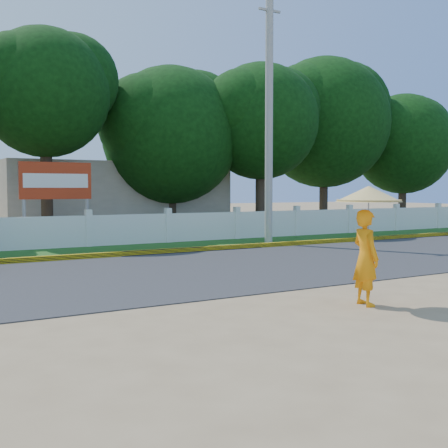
{
  "coord_description": "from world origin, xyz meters",
  "views": [
    {
      "loc": [
        -5.73,
        -7.75,
        2.01
      ],
      "look_at": [
        0.0,
        2.0,
        1.3
      ],
      "focal_mm": 45.0,
      "sensor_mm": 36.0,
      "label": 1
    }
  ],
  "objects": [
    {
      "name": "ground",
      "position": [
        0.0,
        0.0,
        0.0
      ],
      "size": [
        120.0,
        120.0,
        0.0
      ],
      "primitive_type": "plane",
      "color": "#9E8460",
      "rests_on": "ground"
    },
    {
      "name": "road",
      "position": [
        0.0,
        4.5,
        0.01
      ],
      "size": [
        60.0,
        7.0,
        0.02
      ],
      "primitive_type": "cube",
      "color": "#38383A",
      "rests_on": "ground"
    },
    {
      "name": "grass_verge",
      "position": [
        0.0,
        9.75,
        0.01
      ],
      "size": [
        60.0,
        3.5,
        0.03
      ],
      "primitive_type": "cube",
      "color": "#2D601E",
      "rests_on": "ground"
    },
    {
      "name": "curb",
      "position": [
        0.0,
        8.05,
        0.08
      ],
      "size": [
        40.0,
        0.18,
        0.16
      ],
      "primitive_type": "cube",
      "color": "yellow",
      "rests_on": "ground"
    },
    {
      "name": "fence",
      "position": [
        0.0,
        11.2,
        0.55
      ],
      "size": [
        40.0,
        0.1,
        1.1
      ],
      "primitive_type": "cube",
      "color": "silver",
      "rests_on": "ground"
    },
    {
      "name": "building_near",
      "position": [
        3.0,
        18.0,
        1.6
      ],
      "size": [
        10.0,
        6.0,
        3.2
      ],
      "primitive_type": "cube",
      "color": "#B7AD99",
      "rests_on": "ground"
    },
    {
      "name": "utility_pole",
      "position": [
        5.92,
        8.89,
        4.56
      ],
      "size": [
        0.28,
        0.28,
        9.12
      ],
      "primitive_type": "cylinder",
      "color": "gray",
      "rests_on": "ground"
    },
    {
      "name": "monk_with_parasol",
      "position": [
        1.25,
        -0.72,
        1.34
      ],
      "size": [
        1.13,
        1.13,
        2.06
      ],
      "color": "orange",
      "rests_on": "ground"
    },
    {
      "name": "billboard",
      "position": [
        -0.81,
        12.3,
        2.14
      ],
      "size": [
        2.5,
        0.13,
        2.95
      ],
      "color": "gray",
      "rests_on": "ground"
    },
    {
      "name": "tree_row",
      "position": [
        3.1,
        14.5,
        5.09
      ],
      "size": [
        38.98,
        8.1,
        9.13
      ],
      "color": "#473828",
      "rests_on": "ground"
    }
  ]
}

